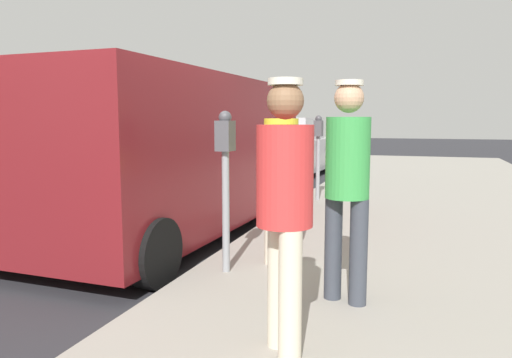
{
  "coord_description": "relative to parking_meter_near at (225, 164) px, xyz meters",
  "views": [
    {
      "loc": [
        3.04,
        -4.35,
        1.58
      ],
      "look_at": [
        1.65,
        -0.21,
        1.05
      ],
      "focal_mm": 33.88,
      "sensor_mm": 36.0,
      "label": 1
    }
  ],
  "objects": [
    {
      "name": "ground_plane",
      "position": [
        -1.35,
        0.21,
        -1.18
      ],
      "size": [
        80.0,
        80.0,
        0.0
      ],
      "primitive_type": "plane",
      "color": "#2D2D33"
    },
    {
      "name": "sidewalk_slab",
      "position": [
        2.15,
        0.21,
        -1.11
      ],
      "size": [
        5.0,
        32.0,
        0.15
      ],
      "primitive_type": "cube",
      "color": "#9E998E",
      "rests_on": "ground"
    },
    {
      "name": "parking_meter_near",
      "position": [
        0.0,
        0.0,
        0.0
      ],
      "size": [
        0.14,
        0.18,
        1.52
      ],
      "color": "gray",
      "rests_on": "sidewalk_slab"
    },
    {
      "name": "parking_meter_far",
      "position": [
        0.0,
        4.4,
        0.0
      ],
      "size": [
        0.14,
        0.18,
        1.52
      ],
      "color": "gray",
      "rests_on": "sidewalk_slab"
    },
    {
      "name": "pedestrian_in_green",
      "position": [
        1.18,
        -0.41,
        -0.03
      ],
      "size": [
        0.35,
        0.34,
        1.73
      ],
      "color": "#383D47",
      "rests_on": "sidewalk_slab"
    },
    {
      "name": "pedestrian_in_yellow",
      "position": [
        0.41,
        0.46,
        -0.04
      ],
      "size": [
        0.34,
        0.34,
        1.73
      ],
      "color": "beige",
      "rests_on": "sidewalk_slab"
    },
    {
      "name": "pedestrian_in_red",
      "position": [
        0.95,
        -1.4,
        -0.07
      ],
      "size": [
        0.34,
        0.34,
        1.67
      ],
      "color": "beige",
      "rests_on": "sidewalk_slab"
    },
    {
      "name": "parked_van",
      "position": [
        -1.5,
        1.84,
        -0.03
      ],
      "size": [
        2.28,
        5.27,
        2.15
      ],
      "color": "maroon",
      "rests_on": "ground"
    },
    {
      "name": "parked_sedan_ahead",
      "position": [
        -1.8,
        9.28,
        -0.43
      ],
      "size": [
        2.16,
        4.5,
        1.65
      ],
      "color": "#BCBCC1",
      "rests_on": "ground"
    }
  ]
}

